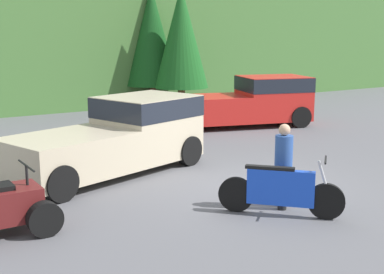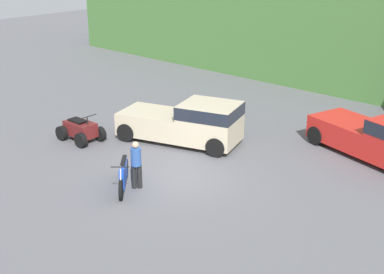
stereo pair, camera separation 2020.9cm
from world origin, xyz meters
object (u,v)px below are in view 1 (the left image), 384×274
(dirt_bike, at_px, (281,191))
(rider_person, at_px, (283,163))
(pickup_truck_second, at_px, (121,134))
(pickup_truck_red, at_px, (249,100))

(dirt_bike, height_order, rider_person, rider_person)
(dirt_bike, relative_size, rider_person, 1.07)
(rider_person, bearing_deg, dirt_bike, -95.03)
(pickup_truck_second, bearing_deg, rider_person, -88.41)
(pickup_truck_second, relative_size, rider_person, 3.19)
(pickup_truck_second, xyz_separation_m, dirt_bike, (1.19, -4.64, -0.47))
(rider_person, bearing_deg, pickup_truck_red, 97.52)
(rider_person, bearing_deg, pickup_truck_second, 150.55)
(pickup_truck_red, bearing_deg, pickup_truck_second, -136.72)
(pickup_truck_second, height_order, dirt_bike, pickup_truck_second)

